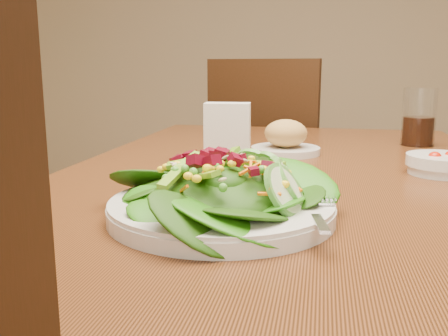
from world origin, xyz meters
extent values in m
cube|color=brown|center=(0.00, 0.00, 0.73)|extent=(0.90, 1.40, 0.04)
cylinder|color=black|center=(-0.39, 0.64, 0.35)|extent=(0.07, 0.07, 0.71)
cylinder|color=black|center=(0.39, 0.64, 0.35)|extent=(0.07, 0.07, 0.71)
cube|color=black|center=(-0.11, 1.04, 0.46)|extent=(0.54, 0.54, 0.04)
cylinder|color=black|center=(0.13, 1.19, 0.22)|extent=(0.04, 0.04, 0.44)
cylinder|color=black|center=(-0.25, 1.28, 0.22)|extent=(0.04, 0.04, 0.44)
cylinder|color=black|center=(0.04, 0.81, 0.22)|extent=(0.04, 0.04, 0.44)
cylinder|color=black|center=(-0.34, 0.90, 0.22)|extent=(0.04, 0.04, 0.44)
cube|color=black|center=(-0.16, 0.83, 0.73)|extent=(0.43, 0.13, 0.50)
cylinder|color=silver|center=(-0.07, -0.37, 0.76)|extent=(0.31, 0.31, 0.02)
ellipsoid|color=black|center=(-0.07, -0.37, 0.79)|extent=(0.21, 0.21, 0.05)
cube|color=silver|center=(0.07, -0.40, 0.77)|extent=(0.05, 0.18, 0.01)
cylinder|color=silver|center=(-0.02, 0.17, 0.76)|extent=(0.17, 0.17, 0.02)
ellipsoid|color=tan|center=(-0.02, 0.17, 0.80)|extent=(0.10, 0.10, 0.07)
cylinder|color=silver|center=(0.30, -0.01, 0.77)|extent=(0.14, 0.14, 0.04)
sphere|color=#BD1706|center=(0.28, -0.02, 0.78)|extent=(0.03, 0.03, 0.03)
cylinder|color=silver|center=(0.32, 0.37, 0.83)|extent=(0.09, 0.09, 0.15)
cylinder|color=black|center=(0.32, 0.37, 0.79)|extent=(0.08, 0.08, 0.08)
cube|color=white|center=(-0.14, 0.05, 0.81)|extent=(0.10, 0.06, 0.13)
cube|color=white|center=(-0.14, 0.05, 0.82)|extent=(0.09, 0.05, 0.11)
camera|label=1|loc=(0.07, -1.02, 0.96)|focal=40.00mm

